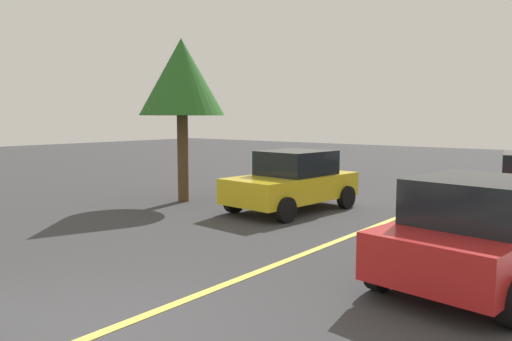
% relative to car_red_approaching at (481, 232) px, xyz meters
% --- Properties ---
extents(ground_plane, '(80.00, 80.00, 0.00)m').
position_rel_car_red_approaching_xyz_m(ground_plane, '(-4.94, 3.04, -0.84)').
color(ground_plane, '#38383A').
extents(lane_marking_centre, '(28.00, 0.16, 0.01)m').
position_rel_car_red_approaching_xyz_m(lane_marking_centre, '(-1.94, 3.04, -0.83)').
color(lane_marking_centre, '#E0D14C').
extents(car_red_approaching, '(4.24, 2.47, 1.68)m').
position_rel_car_red_approaching_xyz_m(car_red_approaching, '(0.00, 0.00, 0.00)').
color(car_red_approaching, red).
rests_on(car_red_approaching, ground_plane).
extents(car_yellow_crossing, '(4.07, 2.32, 1.66)m').
position_rel_car_red_approaching_xyz_m(car_yellow_crossing, '(3.28, 5.76, -0.01)').
color(car_yellow_crossing, gold).
rests_on(car_yellow_crossing, ground_plane).
extents(tree_left_verge, '(2.58, 2.58, 4.94)m').
position_rel_car_red_approaching_xyz_m(tree_left_verge, '(2.38, 9.23, 2.91)').
color(tree_left_verge, '#513823').
rests_on(tree_left_verge, ground_plane).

